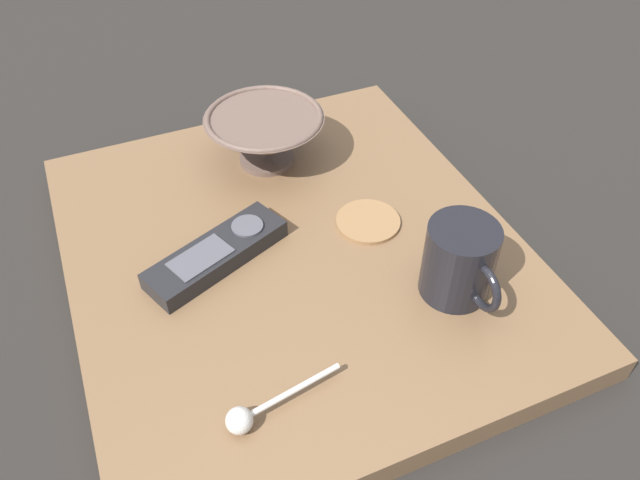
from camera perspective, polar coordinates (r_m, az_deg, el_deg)
ground_plane at (r=0.78m, az=-2.37°, el=-2.22°), size 6.00×6.00×0.00m
table at (r=0.77m, az=-2.40°, el=-1.35°), size 0.53×0.59×0.03m
cereal_bowl at (r=0.87m, az=-5.04°, el=9.49°), size 0.16×0.16×0.08m
coffee_mug at (r=0.69m, az=12.69°, el=-1.95°), size 0.08×0.11×0.09m
teaspoon at (r=0.60m, az=-6.53°, el=-15.66°), size 0.12×0.04×0.03m
tv_remote_near at (r=0.74m, az=-9.44°, el=-1.24°), size 0.19×0.12×0.03m
drink_coaster at (r=0.79m, az=4.51°, el=1.58°), size 0.08×0.08×0.01m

